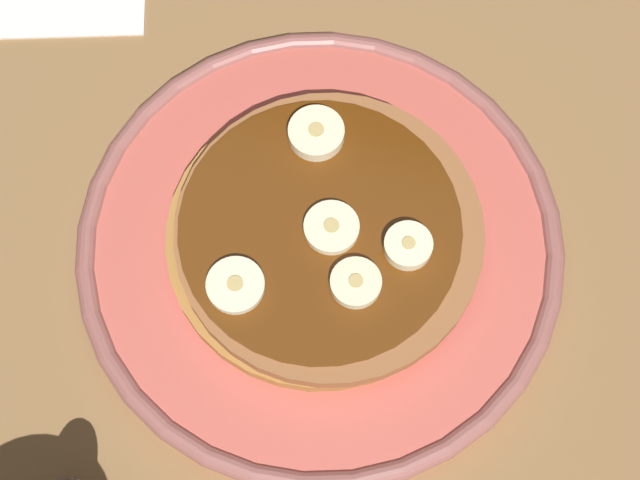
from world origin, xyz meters
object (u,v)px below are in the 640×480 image
Objects in this scene: banana_slice_1 at (356,283)px; banana_slice_3 at (409,244)px; banana_slice_4 at (236,286)px; pancake_stack at (328,233)px; banana_slice_0 at (332,227)px; plate at (320,245)px; banana_slice_2 at (316,134)px.

banana_slice_3 is at bearing -37.59° from banana_slice_1.
pancake_stack is at bearing -39.60° from banana_slice_4.
banana_slice_0 is 6.20cm from banana_slice_4.
banana_slice_1 is at bearing -135.42° from plate.
banana_slice_0 is 1.10× the size of banana_slice_1.
banana_slice_3 is at bearing -88.53° from plate.
banana_slice_3 is at bearing -61.00° from banana_slice_4.
banana_slice_4 is at bearing 106.00° from banana_slice_1.
plate is 3.24cm from banana_slice_0.
banana_slice_1 is (-2.96, -2.29, 1.45)cm from pancake_stack.
plate is at bearing 91.47° from banana_slice_3.
banana_slice_1 is 0.88× the size of banana_slice_4.
plate is at bearing 112.93° from pancake_stack.
plate is 5.96cm from banana_slice_3.
banana_slice_1 is 1.05× the size of banana_slice_3.
plate is 8.75× the size of banana_slice_2.
plate is 1.85cm from pancake_stack.
banana_slice_1 is at bearing -151.54° from banana_slice_2.
plate is 5.06cm from banana_slice_1.
banana_slice_0 is (0.07, -0.65, 3.17)cm from plate.
banana_slice_1 is 6.47cm from banana_slice_4.
pancake_stack is 5.70× the size of banana_slice_0.
pancake_stack is at bearing 89.26° from banana_slice_3.
banana_slice_3 reaches higher than pancake_stack.
banana_slice_4 is (-4.68, 8.45, -0.14)cm from banana_slice_3.
banana_slice_3 is at bearing -128.05° from banana_slice_2.
banana_slice_2 is 1.21× the size of banana_slice_3.
pancake_stack is 4.01cm from banana_slice_1.
banana_slice_3 reaches higher than plate.
banana_slice_1 is (-2.77, -2.73, 3.23)cm from plate.
banana_slice_1 is at bearing 142.41° from banana_slice_3.
plate is 6.47cm from banana_slice_2.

